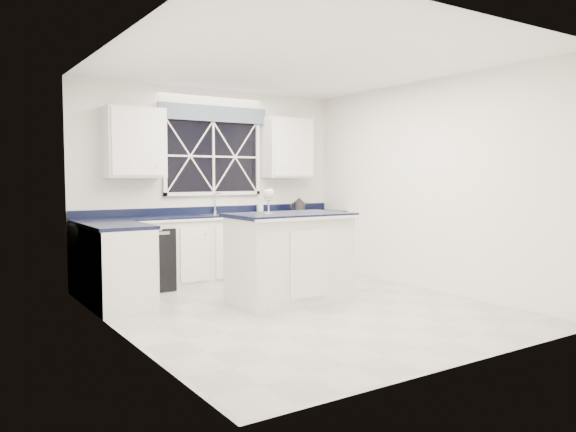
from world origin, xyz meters
TOP-DOWN VIEW (x-y plane):
  - ground at (0.00, 0.00)m, footprint 4.50×4.50m
  - back_wall at (0.00, 2.25)m, footprint 4.00×0.10m
  - base_cabinets at (-0.33, 1.78)m, footprint 3.99×1.60m
  - countertop at (0.00, 1.95)m, footprint 3.98×0.64m
  - dishwasher at (-1.10, 1.95)m, footprint 0.60×0.58m
  - window at (0.00, 2.20)m, footprint 1.65×0.09m
  - upper_cabinets at (0.00, 2.08)m, footprint 3.10×0.34m
  - faucet at (0.00, 2.14)m, footprint 0.05×0.20m
  - island at (0.07, 0.35)m, footprint 1.40×0.85m
  - rug at (0.56, 1.35)m, footprint 1.28×0.79m
  - kettle at (1.33, 1.99)m, footprint 0.29×0.18m
  - wine_glass at (-0.21, 0.35)m, footprint 0.13×0.13m
  - soap_bottle at (0.71, 2.12)m, footprint 0.09×0.09m

SIDE VIEW (x-z plane):
  - ground at x=0.00m, z-range 0.00..0.00m
  - rug at x=0.56m, z-range 0.00..0.02m
  - dishwasher at x=-1.10m, z-range 0.00..0.82m
  - base_cabinets at x=-0.33m, z-range 0.00..0.90m
  - island at x=0.07m, z-range 0.00..1.04m
  - countertop at x=0.00m, z-range 0.90..0.94m
  - soap_bottle at x=0.71m, z-range 0.94..1.11m
  - kettle at x=1.33m, z-range 0.93..1.14m
  - faucet at x=0.00m, z-range 0.95..1.25m
  - wine_glass at x=-0.21m, z-range 1.10..1.40m
  - back_wall at x=0.00m, z-range 0.00..2.70m
  - window at x=0.00m, z-range 1.20..2.46m
  - upper_cabinets at x=0.00m, z-range 1.45..2.35m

